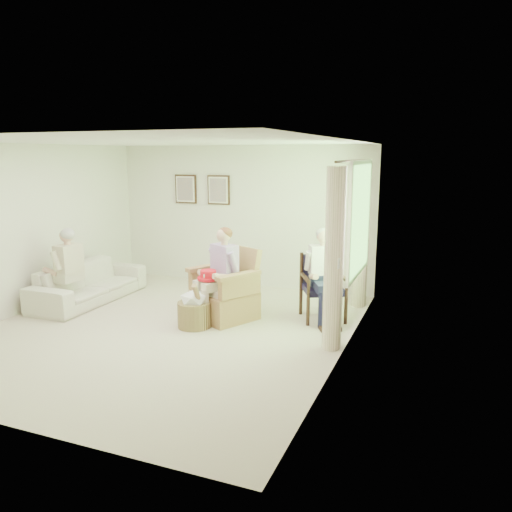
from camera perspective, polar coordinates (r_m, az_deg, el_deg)
name	(u,v)px	position (r m, az deg, el deg)	size (l,w,h in m)	color
floor	(166,329)	(7.26, -10.25, -8.26)	(5.50, 5.50, 0.00)	beige
back_wall	(241,216)	(9.35, -1.67, 4.56)	(5.00, 0.04, 2.60)	silver
left_wall	(23,229)	(8.51, -25.08, 2.79)	(0.04, 5.50, 2.60)	silver
right_wall	(344,252)	(6.00, 10.06, 0.46)	(0.04, 5.50, 2.60)	silver
ceiling	(159,142)	(6.84, -11.05, 12.71)	(5.00, 5.50, 0.02)	white
window	(360,216)	(7.13, 11.80, 4.45)	(0.13, 2.50, 1.63)	#2D6B23
curtain_left	(334,260)	(6.28, 8.90, -0.42)	(0.34, 0.34, 2.30)	beige
curtain_right	(361,236)	(8.17, 11.93, 2.24)	(0.34, 0.34, 2.30)	beige
framed_print_left	(186,189)	(9.78, -8.05, 7.58)	(0.45, 0.05, 0.55)	#382114
framed_print_right	(218,190)	(9.45, -4.31, 7.53)	(0.45, 0.05, 0.55)	#382114
wicker_armchair	(225,296)	(7.56, -3.53, -4.58)	(0.84, 0.83, 1.07)	tan
wood_armchair	(325,284)	(7.58, 7.84, -3.22)	(0.61, 0.58, 0.95)	black
sofa	(89,283)	(8.86, -18.54, -2.93)	(0.84, 2.14, 0.63)	silver
person_wicker	(221,268)	(7.32, -4.04, -1.39)	(0.40, 0.62, 1.36)	beige
person_dark	(322,269)	(7.37, 7.60, -1.46)	(0.40, 0.63, 1.35)	#191937
person_sofa	(65,265)	(8.39, -20.98, -0.95)	(0.42, 0.62, 1.28)	beige
red_hat	(208,276)	(7.24, -5.48, -2.27)	(0.31, 0.31, 0.14)	red
hatbox	(194,309)	(7.21, -7.07, -5.99)	(0.59, 0.59, 0.70)	tan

